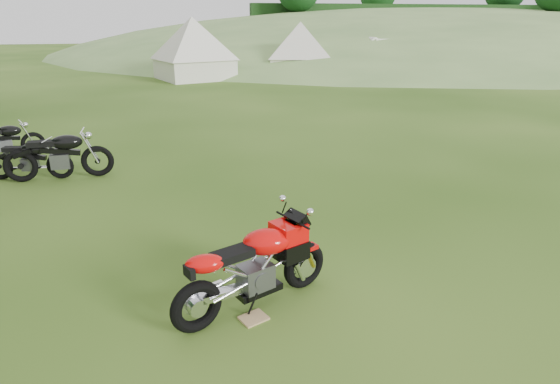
{
  "coord_description": "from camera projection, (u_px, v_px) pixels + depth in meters",
  "views": [
    {
      "loc": [
        -1.51,
        -5.68,
        2.97
      ],
      "look_at": [
        -0.14,
        0.4,
        0.66
      ],
      "focal_mm": 30.0,
      "sensor_mm": 36.0,
      "label": 1
    }
  ],
  "objects": [
    {
      "name": "hedgerow",
      "position": [
        424.0,
        49.0,
        48.06
      ],
      "size": [
        36.0,
        1.2,
        8.6
      ],
      "primitive_type": null,
      "color": "black",
      "rests_on": "ground"
    },
    {
      "name": "hillside",
      "position": [
        424.0,
        49.0,
        48.06
      ],
      "size": [
        80.0,
        64.0,
        8.0
      ],
      "primitive_type": "ellipsoid",
      "color": "#5C8242",
      "rests_on": "ground"
    },
    {
      "name": "vintage_moto_a",
      "position": [
        58.0,
        154.0,
        9.04
      ],
      "size": [
        1.96,
        0.52,
        1.02
      ],
      "primitive_type": null,
      "rotation": [
        0.0,
        0.0,
        0.04
      ],
      "color": "black",
      "rests_on": "ground"
    },
    {
      "name": "vintage_moto_c",
      "position": [
        3.0,
        140.0,
        10.4
      ],
      "size": [
        1.65,
        1.01,
        0.86
      ],
      "primitive_type": null,
      "rotation": [
        0.0,
        0.0,
        0.41
      ],
      "color": "black",
      "rests_on": "ground"
    },
    {
      "name": "tent_mid",
      "position": [
        300.0,
        50.0,
        25.63
      ],
      "size": [
        3.85,
        3.85,
        2.74
      ],
      "primitive_type": null,
      "rotation": [
        0.0,
        0.0,
        -0.25
      ],
      "color": "silver",
      "rests_on": "ground"
    },
    {
      "name": "plywood_board",
      "position": [
        254.0,
        318.0,
        4.92
      ],
      "size": [
        0.34,
        0.31,
        0.02
      ],
      "primitive_type": "cube",
      "rotation": [
        0.0,
        0.0,
        0.41
      ],
      "color": "tan",
      "rests_on": "ground"
    },
    {
      "name": "sport_motorcycle",
      "position": [
        254.0,
        262.0,
        4.95
      ],
      "size": [
        1.88,
        1.18,
        1.11
      ],
      "primitive_type": null,
      "rotation": [
        0.0,
        0.0,
        0.42
      ],
      "color": "red",
      "rests_on": "ground"
    },
    {
      "name": "tent_left",
      "position": [
        193.0,
        50.0,
        23.91
      ],
      "size": [
        4.22,
        4.22,
        2.88
      ],
      "primitive_type": null,
      "rotation": [
        0.0,
        0.0,
        0.33
      ],
      "color": "silver",
      "rests_on": "ground"
    },
    {
      "name": "ground",
      "position": [
        296.0,
        245.0,
        6.54
      ],
      "size": [
        120.0,
        120.0,
        0.0
      ],
      "primitive_type": "plane",
      "color": "#22450E",
      "rests_on": "ground"
    },
    {
      "name": "caravan",
      "position": [
        394.0,
        54.0,
        27.65
      ],
      "size": [
        4.27,
        2.15,
        1.94
      ],
      "primitive_type": null,
      "rotation": [
        0.0,
        0.0,
        0.07
      ],
      "color": "white",
      "rests_on": "ground"
    },
    {
      "name": "vintage_moto_d",
      "position": [
        28.0,
        158.0,
        9.07
      ],
      "size": [
        1.66,
        0.64,
        0.85
      ],
      "primitive_type": null,
      "rotation": [
        0.0,
        0.0,
        -0.16
      ],
      "color": "black",
      "rests_on": "ground"
    }
  ]
}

